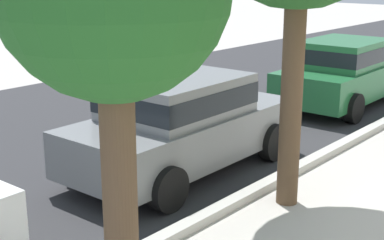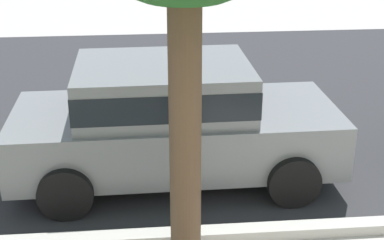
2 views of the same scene
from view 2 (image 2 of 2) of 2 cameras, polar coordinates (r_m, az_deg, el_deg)
The scene contains 3 objects.
street_surface at distance 10.27m, azimuth -0.05°, elevation 2.81°, with size 60.00×9.00×0.01m, color #2D2D30.
curb_stone at distance 6.16m, azimuth 3.83°, elevation -11.59°, with size 60.00×0.20×0.12m, color #B2AFA8.
parked_car_grey at distance 7.01m, azimuth -2.15°, elevation 0.22°, with size 4.13×1.97×1.56m.
Camera 2 is at (-0.85, -2.10, 3.56)m, focal length 51.68 mm.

